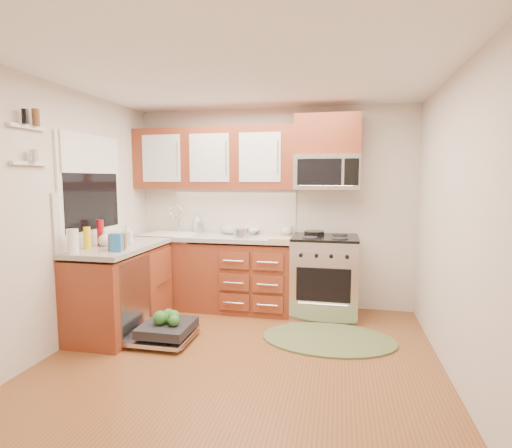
% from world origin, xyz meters
% --- Properties ---
extents(floor, '(3.50, 3.50, 0.00)m').
position_xyz_m(floor, '(0.00, 0.00, 0.00)').
color(floor, brown).
rests_on(floor, ground).
extents(ceiling, '(3.50, 3.50, 0.00)m').
position_xyz_m(ceiling, '(0.00, 0.00, 2.50)').
color(ceiling, white).
rests_on(ceiling, ground).
extents(wall_back, '(3.50, 0.04, 2.50)m').
position_xyz_m(wall_back, '(0.00, 1.75, 1.25)').
color(wall_back, beige).
rests_on(wall_back, ground).
extents(wall_front, '(3.50, 0.04, 2.50)m').
position_xyz_m(wall_front, '(0.00, -1.75, 1.25)').
color(wall_front, beige).
rests_on(wall_front, ground).
extents(wall_left, '(0.04, 3.50, 2.50)m').
position_xyz_m(wall_left, '(-1.75, 0.00, 1.25)').
color(wall_left, beige).
rests_on(wall_left, ground).
extents(wall_right, '(0.04, 3.50, 2.50)m').
position_xyz_m(wall_right, '(1.75, 0.00, 1.25)').
color(wall_right, beige).
rests_on(wall_right, ground).
extents(base_cabinet_back, '(2.05, 0.60, 0.85)m').
position_xyz_m(base_cabinet_back, '(-0.73, 1.45, 0.42)').
color(base_cabinet_back, brown).
rests_on(base_cabinet_back, ground).
extents(base_cabinet_left, '(0.60, 1.25, 0.85)m').
position_xyz_m(base_cabinet_left, '(-1.45, 0.52, 0.42)').
color(base_cabinet_left, brown).
rests_on(base_cabinet_left, ground).
extents(countertop_back, '(2.07, 0.64, 0.05)m').
position_xyz_m(countertop_back, '(-0.72, 1.44, 0.90)').
color(countertop_back, '#ABA59C').
rests_on(countertop_back, base_cabinet_back).
extents(countertop_left, '(0.64, 1.27, 0.05)m').
position_xyz_m(countertop_left, '(-1.44, 0.53, 0.90)').
color(countertop_left, '#ABA59C').
rests_on(countertop_left, base_cabinet_left).
extents(backsplash_back, '(2.05, 0.02, 0.57)m').
position_xyz_m(backsplash_back, '(-0.73, 1.74, 1.21)').
color(backsplash_back, beige).
rests_on(backsplash_back, ground).
extents(backsplash_left, '(0.02, 1.25, 0.57)m').
position_xyz_m(backsplash_left, '(-1.74, 0.52, 1.21)').
color(backsplash_left, beige).
rests_on(backsplash_left, ground).
extents(upper_cabinets, '(2.05, 0.35, 0.75)m').
position_xyz_m(upper_cabinets, '(-0.73, 1.57, 1.88)').
color(upper_cabinets, brown).
rests_on(upper_cabinets, ground).
extents(cabinet_over_mw, '(0.76, 0.35, 0.47)m').
position_xyz_m(cabinet_over_mw, '(0.68, 1.57, 2.13)').
color(cabinet_over_mw, brown).
rests_on(cabinet_over_mw, ground).
extents(range, '(0.76, 0.64, 0.95)m').
position_xyz_m(range, '(0.68, 1.43, 0.47)').
color(range, silver).
rests_on(range, ground).
extents(microwave, '(0.76, 0.38, 0.40)m').
position_xyz_m(microwave, '(0.68, 1.55, 1.70)').
color(microwave, silver).
rests_on(microwave, ground).
extents(sink, '(0.62, 0.50, 0.26)m').
position_xyz_m(sink, '(-1.25, 1.42, 0.80)').
color(sink, white).
rests_on(sink, ground).
extents(dishwasher, '(0.70, 0.60, 0.20)m').
position_xyz_m(dishwasher, '(-0.86, 0.30, 0.10)').
color(dishwasher, silver).
rests_on(dishwasher, ground).
extents(window, '(0.03, 1.05, 1.05)m').
position_xyz_m(window, '(-1.74, 0.50, 1.55)').
color(window, white).
rests_on(window, ground).
extents(window_blind, '(0.02, 0.96, 0.40)m').
position_xyz_m(window_blind, '(-1.71, 0.50, 1.88)').
color(window_blind, white).
rests_on(window_blind, ground).
extents(shelf_upper, '(0.04, 0.40, 0.03)m').
position_xyz_m(shelf_upper, '(-1.72, -0.35, 2.05)').
color(shelf_upper, white).
rests_on(shelf_upper, ground).
extents(shelf_lower, '(0.04, 0.40, 0.03)m').
position_xyz_m(shelf_lower, '(-1.72, -0.35, 1.75)').
color(shelf_lower, white).
rests_on(shelf_lower, ground).
extents(rug, '(1.42, 1.00, 0.02)m').
position_xyz_m(rug, '(0.76, 0.67, 0.01)').
color(rug, '#5A683B').
rests_on(rug, ground).
extents(skillet, '(0.30, 0.30, 0.05)m').
position_xyz_m(skillet, '(0.54, 1.54, 0.97)').
color(skillet, black).
rests_on(skillet, range).
extents(stock_pot, '(0.24, 0.24, 0.11)m').
position_xyz_m(stock_pot, '(-0.30, 1.28, 0.98)').
color(stock_pot, silver).
rests_on(stock_pot, countertop_back).
extents(cutting_board, '(0.28, 0.20, 0.02)m').
position_xyz_m(cutting_board, '(0.18, 1.22, 0.93)').
color(cutting_board, tan).
rests_on(cutting_board, countertop_back).
extents(canister, '(0.10, 0.10, 0.14)m').
position_xyz_m(canister, '(-0.91, 1.57, 0.99)').
color(canister, silver).
rests_on(canister, countertop_back).
extents(paper_towel_roll, '(0.12, 0.12, 0.23)m').
position_xyz_m(paper_towel_roll, '(-1.60, -0.02, 1.04)').
color(paper_towel_roll, white).
rests_on(paper_towel_roll, countertop_left).
extents(mustard_bottle, '(0.09, 0.09, 0.22)m').
position_xyz_m(mustard_bottle, '(-1.62, 0.23, 1.04)').
color(mustard_bottle, yellow).
rests_on(mustard_bottle, countertop_left).
extents(red_bottle, '(0.09, 0.09, 0.27)m').
position_xyz_m(red_bottle, '(-1.62, 0.46, 1.06)').
color(red_bottle, '#A10D19').
rests_on(red_bottle, countertop_left).
extents(wooden_box, '(0.19, 0.16, 0.16)m').
position_xyz_m(wooden_box, '(-1.31, 0.27, 1.00)').
color(wooden_box, brown).
rests_on(wooden_box, countertop_left).
extents(blue_carton, '(0.11, 0.07, 0.18)m').
position_xyz_m(blue_carton, '(-1.25, 0.15, 1.01)').
color(blue_carton, '#2670B5').
rests_on(blue_carton, countertop_left).
extents(bowl_a, '(0.27, 0.27, 0.07)m').
position_xyz_m(bowl_a, '(-0.28, 1.60, 0.96)').
color(bowl_a, '#999999').
rests_on(bowl_a, countertop_back).
extents(bowl_b, '(0.31, 0.31, 0.09)m').
position_xyz_m(bowl_b, '(-0.49, 1.60, 0.97)').
color(bowl_b, '#999999').
rests_on(bowl_b, countertop_back).
extents(cup, '(0.15, 0.15, 0.11)m').
position_xyz_m(cup, '(0.20, 1.65, 0.98)').
color(cup, '#999999').
rests_on(cup, countertop_back).
extents(soap_bottle_a, '(0.12, 0.12, 0.26)m').
position_xyz_m(soap_bottle_a, '(-1.00, 1.68, 1.06)').
color(soap_bottle_a, '#999999').
rests_on(soap_bottle_a, countertop_back).
extents(soap_bottle_b, '(0.12, 0.12, 0.21)m').
position_xyz_m(soap_bottle_b, '(-1.40, 0.61, 1.03)').
color(soap_bottle_b, '#999999').
rests_on(soap_bottle_b, countertop_left).
extents(soap_bottle_c, '(0.14, 0.14, 0.17)m').
position_xyz_m(soap_bottle_c, '(-1.55, 0.42, 1.01)').
color(soap_bottle_c, '#999999').
rests_on(soap_bottle_c, countertop_left).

